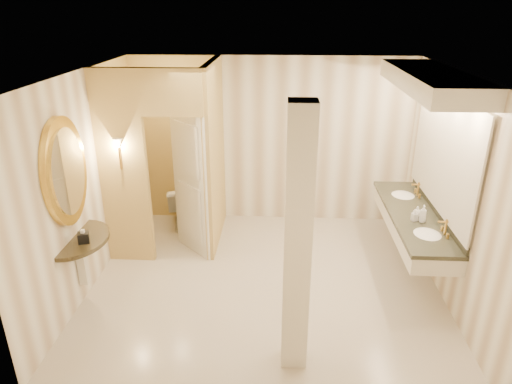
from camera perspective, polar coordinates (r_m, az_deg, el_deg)
floor at (r=6.19m, az=1.09°, el=-11.12°), size 4.50×4.50×0.00m
ceiling at (r=5.20m, az=1.31°, el=14.48°), size 4.50×4.50×0.00m
wall_back at (r=7.44m, az=1.74°, el=6.33°), size 4.50×0.02×2.70m
wall_front at (r=3.77m, az=0.08°, el=-10.91°), size 4.50×0.02×2.70m
wall_left at (r=6.05m, az=-20.62°, el=0.95°), size 0.02×4.00×2.70m
wall_right at (r=5.93m, az=23.48°, el=0.06°), size 0.02×4.00×2.70m
toilet_closet at (r=6.57m, az=-8.50°, el=4.18°), size 1.50×1.55×2.70m
wall_sconce at (r=6.19m, az=-16.83°, el=5.67°), size 0.14×0.14×0.42m
vanity at (r=6.10m, az=20.30°, el=3.96°), size 0.75×2.42×2.09m
console_shelf at (r=5.61m, az=-22.25°, el=-1.09°), size 0.96×0.96×1.93m
pillar at (r=4.28m, az=5.23°, el=-6.66°), size 0.25×0.25×2.70m
tissue_box at (r=5.63m, az=-20.77°, el=-5.35°), size 0.16×0.16×0.12m
toilet at (r=7.61m, az=-9.44°, el=-1.66°), size 0.52×0.75×0.70m
soap_bottle_a at (r=6.10m, az=19.24°, el=-2.76°), size 0.08×0.09×0.15m
soap_bottle_b at (r=6.25m, az=19.50°, el=-2.28°), size 0.13×0.13×0.13m
soap_bottle_c at (r=6.08m, az=20.16°, el=-2.56°), size 0.10×0.10×0.23m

